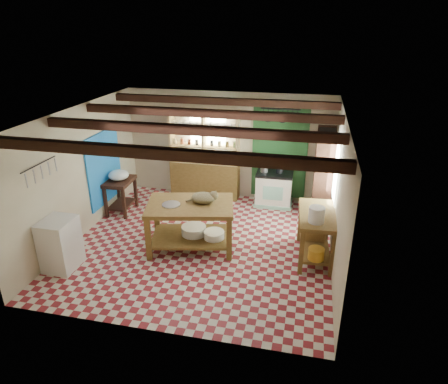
% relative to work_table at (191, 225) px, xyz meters
% --- Properties ---
extents(floor, '(5.00, 5.00, 0.02)m').
position_rel_work_table_xyz_m(floor, '(0.18, 0.13, -0.47)').
color(floor, maroon).
rests_on(floor, ground).
extents(ceiling, '(5.00, 5.00, 0.02)m').
position_rel_work_table_xyz_m(ceiling, '(0.18, 0.13, 2.14)').
color(ceiling, '#434247').
rests_on(ceiling, wall_back).
extents(wall_back, '(5.00, 0.04, 2.60)m').
position_rel_work_table_xyz_m(wall_back, '(0.18, 2.63, 0.84)').
color(wall_back, beige).
rests_on(wall_back, floor).
extents(wall_front, '(5.00, 0.04, 2.60)m').
position_rel_work_table_xyz_m(wall_front, '(0.18, -2.37, 0.84)').
color(wall_front, beige).
rests_on(wall_front, floor).
extents(wall_left, '(0.04, 5.00, 2.60)m').
position_rel_work_table_xyz_m(wall_left, '(-2.32, 0.13, 0.84)').
color(wall_left, beige).
rests_on(wall_left, floor).
extents(wall_right, '(0.04, 5.00, 2.60)m').
position_rel_work_table_xyz_m(wall_right, '(2.68, 0.13, 0.84)').
color(wall_right, beige).
rests_on(wall_right, floor).
extents(ceiling_beams, '(5.00, 3.80, 0.15)m').
position_rel_work_table_xyz_m(ceiling_beams, '(0.18, 0.13, 2.02)').
color(ceiling_beams, '#381D13').
rests_on(ceiling_beams, ceiling).
extents(blue_wall_patch, '(0.04, 1.40, 1.60)m').
position_rel_work_table_xyz_m(blue_wall_patch, '(-2.29, 1.03, 0.64)').
color(blue_wall_patch, blue).
rests_on(blue_wall_patch, wall_left).
extents(green_wall_patch, '(1.30, 0.04, 2.30)m').
position_rel_work_table_xyz_m(green_wall_patch, '(1.43, 2.60, 0.79)').
color(green_wall_patch, '#205125').
rests_on(green_wall_patch, wall_back).
extents(window_back, '(0.90, 0.02, 0.80)m').
position_rel_work_table_xyz_m(window_back, '(-0.32, 2.61, 1.24)').
color(window_back, white).
rests_on(window_back, wall_back).
extents(window_right, '(0.02, 1.30, 1.20)m').
position_rel_work_table_xyz_m(window_right, '(2.66, 1.13, 0.94)').
color(window_right, white).
rests_on(window_right, wall_right).
extents(utensil_rail, '(0.06, 0.90, 0.28)m').
position_rel_work_table_xyz_m(utensil_rail, '(-2.26, -1.07, 1.32)').
color(utensil_rail, black).
rests_on(utensil_rail, wall_left).
extents(pot_rack, '(0.86, 0.12, 0.36)m').
position_rel_work_table_xyz_m(pot_rack, '(1.43, 2.18, 1.72)').
color(pot_rack, black).
rests_on(pot_rack, ceiling).
extents(shelving_unit, '(1.70, 0.34, 2.20)m').
position_rel_work_table_xyz_m(shelving_unit, '(-0.37, 2.44, 0.64)').
color(shelving_unit, '#DEBD80').
rests_on(shelving_unit, floor).
extents(tall_rack, '(0.40, 0.86, 2.00)m').
position_rel_work_table_xyz_m(tall_rack, '(2.46, 1.93, 0.54)').
color(tall_rack, '#381D13').
rests_on(tall_rack, floor).
extents(work_table, '(1.81, 1.40, 0.92)m').
position_rel_work_table_xyz_m(work_table, '(0.00, 0.00, 0.00)').
color(work_table, brown).
rests_on(work_table, floor).
extents(stove, '(0.85, 0.57, 0.83)m').
position_rel_work_table_xyz_m(stove, '(1.37, 2.28, -0.05)').
color(stove, white).
rests_on(stove, floor).
extents(prep_table, '(0.57, 0.81, 0.80)m').
position_rel_work_table_xyz_m(prep_table, '(-2.02, 1.14, -0.06)').
color(prep_table, '#381D13').
rests_on(prep_table, floor).
extents(white_cabinet, '(0.52, 0.63, 0.94)m').
position_rel_work_table_xyz_m(white_cabinet, '(-2.04, -1.19, 0.01)').
color(white_cabinet, white).
rests_on(white_cabinet, floor).
extents(right_counter, '(0.72, 1.32, 0.92)m').
position_rel_work_table_xyz_m(right_counter, '(2.36, 0.12, 0.00)').
color(right_counter, brown).
rests_on(right_counter, floor).
extents(cat, '(0.56, 0.50, 0.21)m').
position_rel_work_table_xyz_m(cat, '(0.23, 0.10, 0.56)').
color(cat, olive).
rests_on(cat, work_table).
extents(steel_tray, '(0.41, 0.41, 0.02)m').
position_rel_work_table_xyz_m(steel_tray, '(-0.33, -0.12, 0.47)').
color(steel_tray, '#B1B0B8').
rests_on(steel_tray, work_table).
extents(basin_large, '(0.57, 0.57, 0.17)m').
position_rel_work_table_xyz_m(basin_large, '(0.04, 0.06, -0.13)').
color(basin_large, white).
rests_on(basin_large, work_table).
extents(basin_small, '(0.47, 0.47, 0.14)m').
position_rel_work_table_xyz_m(basin_small, '(0.46, -0.00, -0.15)').
color(basin_small, white).
rests_on(basin_small, work_table).
extents(kettle_left, '(0.18, 0.18, 0.21)m').
position_rel_work_table_xyz_m(kettle_left, '(1.12, 2.28, 0.47)').
color(kettle_left, '#B1B0B8').
rests_on(kettle_left, stove).
extents(kettle_right, '(0.17, 0.17, 0.21)m').
position_rel_work_table_xyz_m(kettle_right, '(1.47, 2.28, 0.47)').
color(kettle_right, black).
rests_on(kettle_right, stove).
extents(enamel_bowl, '(0.47, 0.47, 0.23)m').
position_rel_work_table_xyz_m(enamel_bowl, '(-2.02, 1.14, 0.45)').
color(enamel_bowl, white).
rests_on(enamel_bowl, prep_table).
extents(white_bucket, '(0.29, 0.29, 0.28)m').
position_rel_work_table_xyz_m(white_bucket, '(2.33, -0.23, 0.60)').
color(white_bucket, white).
rests_on(white_bucket, right_counter).
extents(wicker_basket, '(0.40, 0.33, 0.27)m').
position_rel_work_table_xyz_m(wicker_basket, '(2.34, 0.42, -0.08)').
color(wicker_basket, olive).
rests_on(wicker_basket, right_counter).
extents(yellow_tub, '(0.30, 0.30, 0.21)m').
position_rel_work_table_xyz_m(yellow_tub, '(2.38, -0.33, -0.11)').
color(yellow_tub, gold).
rests_on(yellow_tub, right_counter).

